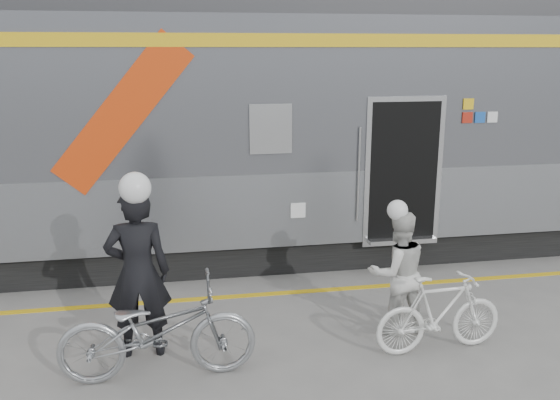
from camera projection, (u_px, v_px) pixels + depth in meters
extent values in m
plane|color=slate|center=(377.00, 367.00, 6.39)|extent=(90.00, 90.00, 0.00)
cube|color=black|center=(246.00, 234.00, 10.17)|extent=(24.00, 2.70, 0.50)
cube|color=#9EA0A5|center=(245.00, 189.00, 9.98)|extent=(24.00, 3.00, 1.10)
cube|color=slate|center=(243.00, 89.00, 9.57)|extent=(24.00, 3.00, 2.20)
cube|color=#38383A|center=(242.00, 8.00, 9.26)|extent=(24.00, 2.64, 0.30)
cube|color=gold|center=(256.00, 40.00, 7.94)|extent=(24.00, 0.02, 0.18)
cube|color=red|center=(122.00, 114.00, 7.87)|extent=(1.96, 0.01, 2.19)
cube|color=black|center=(271.00, 129.00, 8.27)|extent=(0.55, 0.02, 0.65)
cube|color=black|center=(398.00, 170.00, 8.99)|extent=(1.05, 0.45, 2.10)
cube|color=silver|center=(404.00, 173.00, 8.79)|extent=(1.20, 0.02, 2.25)
cylinder|color=silver|center=(359.00, 175.00, 8.65)|extent=(0.04, 0.04, 1.40)
cube|color=silver|center=(401.00, 240.00, 9.00)|extent=(1.05, 0.25, 0.06)
cube|color=gold|center=(469.00, 104.00, 8.70)|extent=(0.16, 0.01, 0.16)
cube|color=#A82113|center=(467.00, 118.00, 8.75)|extent=(0.16, 0.01, 0.16)
cube|color=#1A51AC|center=(480.00, 117.00, 8.78)|extent=(0.16, 0.01, 0.16)
cube|color=silver|center=(492.00, 117.00, 8.82)|extent=(0.16, 0.01, 0.16)
cube|color=silver|center=(298.00, 210.00, 8.63)|extent=(0.22, 0.01, 0.22)
cube|color=gold|center=(327.00, 290.00, 8.44)|extent=(24.00, 0.12, 0.01)
imported|color=black|center=(138.00, 273.00, 6.46)|extent=(0.70, 0.46, 1.92)
imported|color=#96999D|center=(158.00, 331.00, 6.07)|extent=(2.02, 0.71, 1.06)
imported|color=silver|center=(398.00, 273.00, 7.04)|extent=(0.77, 0.62, 1.51)
imported|color=silver|center=(440.00, 313.00, 6.64)|extent=(1.55, 0.53, 0.91)
sphere|color=white|center=(132.00, 172.00, 6.18)|extent=(0.33, 0.33, 0.33)
sphere|color=white|center=(401.00, 202.00, 6.82)|extent=(0.24, 0.24, 0.24)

